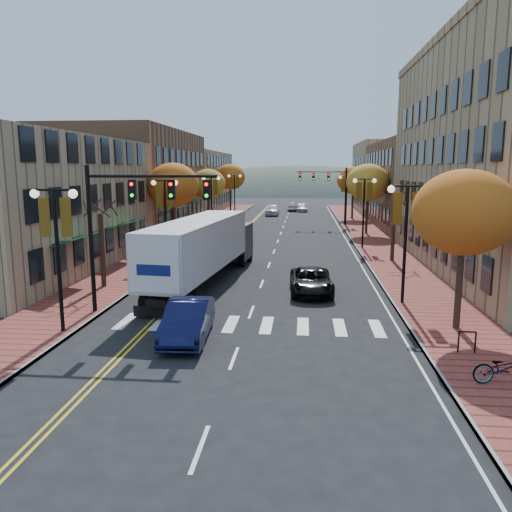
% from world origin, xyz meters
% --- Properties ---
extents(ground, '(200.00, 200.00, 0.00)m').
position_xyz_m(ground, '(0.00, 0.00, 0.00)').
color(ground, black).
rests_on(ground, ground).
extents(sidewalk_left, '(4.00, 85.00, 0.15)m').
position_xyz_m(sidewalk_left, '(-9.00, 32.50, 0.07)').
color(sidewalk_left, brown).
rests_on(sidewalk_left, ground).
extents(sidewalk_right, '(4.00, 85.00, 0.15)m').
position_xyz_m(sidewalk_right, '(9.00, 32.50, 0.07)').
color(sidewalk_right, brown).
rests_on(sidewalk_right, ground).
extents(building_left_near, '(12.00, 22.00, 9.00)m').
position_xyz_m(building_left_near, '(-17.00, 13.00, 4.50)').
color(building_left_near, '#9E8966').
rests_on(building_left_near, ground).
extents(building_left_mid, '(12.00, 24.00, 11.00)m').
position_xyz_m(building_left_mid, '(-17.00, 36.00, 5.50)').
color(building_left_mid, brown).
rests_on(building_left_mid, ground).
extents(building_left_far, '(12.00, 26.00, 9.50)m').
position_xyz_m(building_left_far, '(-17.00, 61.00, 4.75)').
color(building_left_far, '#9E8966').
rests_on(building_left_far, ground).
extents(building_right_mid, '(15.00, 24.00, 10.00)m').
position_xyz_m(building_right_mid, '(18.50, 42.00, 5.00)').
color(building_right_mid, brown).
rests_on(building_right_mid, ground).
extents(building_right_far, '(15.00, 20.00, 11.00)m').
position_xyz_m(building_right_far, '(18.50, 64.00, 5.50)').
color(building_right_far, '#9E8966').
rests_on(building_right_far, ground).
extents(tree_left_a, '(0.28, 0.28, 4.20)m').
position_xyz_m(tree_left_a, '(-9.00, 8.00, 2.25)').
color(tree_left_a, '#382619').
rests_on(tree_left_a, sidewalk_left).
extents(tree_left_b, '(4.48, 4.48, 7.21)m').
position_xyz_m(tree_left_b, '(-9.00, 24.00, 5.45)').
color(tree_left_b, '#382619').
rests_on(tree_left_b, sidewalk_left).
extents(tree_left_c, '(4.16, 4.16, 6.69)m').
position_xyz_m(tree_left_c, '(-9.00, 40.00, 5.05)').
color(tree_left_c, '#382619').
rests_on(tree_left_c, sidewalk_left).
extents(tree_left_d, '(4.61, 4.61, 7.42)m').
position_xyz_m(tree_left_d, '(-9.00, 58.00, 5.60)').
color(tree_left_d, '#382619').
rests_on(tree_left_d, sidewalk_left).
extents(tree_right_a, '(4.16, 4.16, 6.69)m').
position_xyz_m(tree_right_a, '(9.00, 2.00, 5.05)').
color(tree_right_a, '#382619').
rests_on(tree_right_a, sidewalk_right).
extents(tree_right_b, '(0.28, 0.28, 4.20)m').
position_xyz_m(tree_right_b, '(9.00, 18.00, 2.25)').
color(tree_right_b, '#382619').
rests_on(tree_right_b, sidewalk_right).
extents(tree_right_c, '(4.48, 4.48, 7.21)m').
position_xyz_m(tree_right_c, '(9.00, 34.00, 5.45)').
color(tree_right_c, '#382619').
rests_on(tree_right_c, sidewalk_right).
extents(tree_right_d, '(4.35, 4.35, 7.00)m').
position_xyz_m(tree_right_d, '(9.00, 50.00, 5.29)').
color(tree_right_d, '#382619').
rests_on(tree_right_d, sidewalk_right).
extents(lamp_left_a, '(1.96, 0.36, 6.05)m').
position_xyz_m(lamp_left_a, '(-7.50, 0.00, 4.29)').
color(lamp_left_a, black).
rests_on(lamp_left_a, ground).
extents(lamp_left_b, '(1.96, 0.36, 6.05)m').
position_xyz_m(lamp_left_b, '(-7.50, 16.00, 4.29)').
color(lamp_left_b, black).
rests_on(lamp_left_b, ground).
extents(lamp_left_c, '(1.96, 0.36, 6.05)m').
position_xyz_m(lamp_left_c, '(-7.50, 34.00, 4.29)').
color(lamp_left_c, black).
rests_on(lamp_left_c, ground).
extents(lamp_left_d, '(1.96, 0.36, 6.05)m').
position_xyz_m(lamp_left_d, '(-7.50, 52.00, 4.29)').
color(lamp_left_d, black).
rests_on(lamp_left_d, ground).
extents(lamp_right_a, '(1.96, 0.36, 6.05)m').
position_xyz_m(lamp_right_a, '(7.50, 6.00, 4.29)').
color(lamp_right_a, black).
rests_on(lamp_right_a, ground).
extents(lamp_right_b, '(1.96, 0.36, 6.05)m').
position_xyz_m(lamp_right_b, '(7.50, 24.00, 4.29)').
color(lamp_right_b, black).
rests_on(lamp_right_b, ground).
extents(lamp_right_c, '(1.96, 0.36, 6.05)m').
position_xyz_m(lamp_right_c, '(7.50, 42.00, 4.29)').
color(lamp_right_c, black).
rests_on(lamp_right_c, ground).
extents(traffic_mast_near, '(6.10, 0.35, 7.00)m').
position_xyz_m(traffic_mast_near, '(-5.48, 3.00, 4.92)').
color(traffic_mast_near, black).
rests_on(traffic_mast_near, ground).
extents(traffic_mast_far, '(6.10, 0.34, 7.00)m').
position_xyz_m(traffic_mast_far, '(5.48, 42.00, 4.92)').
color(traffic_mast_far, black).
rests_on(traffic_mast_far, ground).
extents(semi_truck, '(4.10, 16.14, 3.99)m').
position_xyz_m(semi_truck, '(-3.38, 9.77, 2.33)').
color(semi_truck, black).
rests_on(semi_truck, ground).
extents(navy_sedan, '(1.93, 4.83, 1.56)m').
position_xyz_m(navy_sedan, '(-2.16, -0.04, 0.78)').
color(navy_sedan, '#0D1034').
rests_on(navy_sedan, ground).
extents(black_suv, '(2.49, 5.05, 1.38)m').
position_xyz_m(black_suv, '(2.92, 8.06, 0.69)').
color(black_suv, black).
rests_on(black_suv, ground).
extents(car_far_white, '(1.96, 4.85, 1.65)m').
position_xyz_m(car_far_white, '(-2.25, 55.11, 0.83)').
color(car_far_white, white).
rests_on(car_far_white, ground).
extents(car_far_silver, '(1.83, 4.21, 1.21)m').
position_xyz_m(car_far_silver, '(2.10, 62.16, 0.60)').
color(car_far_silver, '#A6A6AE').
rests_on(car_far_silver, ground).
extents(car_far_oncoming, '(1.46, 4.11, 1.35)m').
position_xyz_m(car_far_oncoming, '(0.50, 63.41, 0.67)').
color(car_far_oncoming, '#B0B1B8').
rests_on(car_far_oncoming, ground).
extents(bicycle, '(1.99, 0.85, 1.02)m').
position_xyz_m(bicycle, '(8.80, -3.65, 0.66)').
color(bicycle, gray).
rests_on(bicycle, sidewalk_right).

